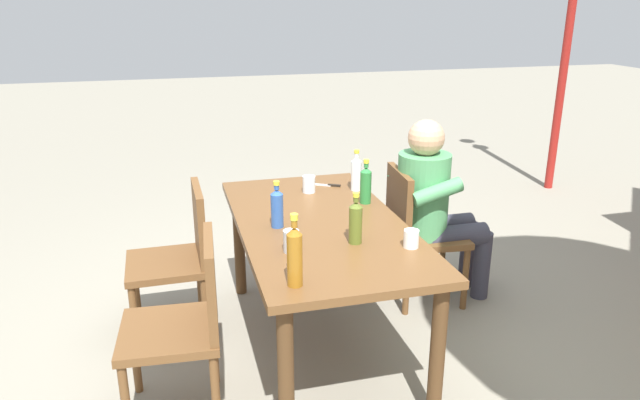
{
  "coord_description": "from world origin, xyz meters",
  "views": [
    {
      "loc": [
        2.79,
        -0.74,
        1.87
      ],
      "look_at": [
        0.0,
        0.0,
        0.87
      ],
      "focal_mm": 33.1,
      "sensor_mm": 36.0,
      "label": 1
    }
  ],
  "objects_px": {
    "table_knife": "(325,185)",
    "backpack_by_near_side": "(324,217)",
    "cup_glass": "(309,184)",
    "dining_table": "(320,238)",
    "bottle_clear": "(356,173)",
    "bottle_amber": "(295,255)",
    "cup_white": "(411,239)",
    "bottle_green": "(366,184)",
    "chair_far_left": "(416,228)",
    "backpack_by_far_side": "(289,225)",
    "chair_near_right": "(187,319)",
    "bottle_olive": "(356,222)",
    "person_in_white_shirt": "(434,202)",
    "cup_steel": "(291,241)",
    "bottle_blue": "(277,207)",
    "chair_near_left": "(180,253)"
  },
  "relations": [
    {
      "from": "bottle_amber",
      "to": "person_in_white_shirt",
      "type": "bearing_deg",
      "value": 132.96
    },
    {
      "from": "cup_white",
      "to": "bottle_green",
      "type": "bearing_deg",
      "value": -179.88
    },
    {
      "from": "dining_table",
      "to": "chair_near_left",
      "type": "relative_size",
      "value": 1.89
    },
    {
      "from": "bottle_amber",
      "to": "cup_steel",
      "type": "xyz_separation_m",
      "value": [
        -0.33,
        0.06,
        -0.08
      ]
    },
    {
      "from": "dining_table",
      "to": "cup_steel",
      "type": "distance_m",
      "value": 0.43
    },
    {
      "from": "bottle_amber",
      "to": "cup_white",
      "type": "height_order",
      "value": "bottle_amber"
    },
    {
      "from": "cup_glass",
      "to": "table_knife",
      "type": "distance_m",
      "value": 0.17
    },
    {
      "from": "dining_table",
      "to": "backpack_by_near_side",
      "type": "xyz_separation_m",
      "value": [
        -1.4,
        0.41,
        -0.43
      ]
    },
    {
      "from": "dining_table",
      "to": "table_knife",
      "type": "relative_size",
      "value": 7.54
    },
    {
      "from": "table_knife",
      "to": "backpack_by_near_side",
      "type": "height_order",
      "value": "table_knife"
    },
    {
      "from": "dining_table",
      "to": "cup_steel",
      "type": "bearing_deg",
      "value": -33.89
    },
    {
      "from": "person_in_white_shirt",
      "to": "backpack_by_near_side",
      "type": "bearing_deg",
      "value": -157.48
    },
    {
      "from": "backpack_by_near_side",
      "to": "cup_glass",
      "type": "bearing_deg",
      "value": -20.66
    },
    {
      "from": "person_in_white_shirt",
      "to": "bottle_green",
      "type": "relative_size",
      "value": 4.58
    },
    {
      "from": "person_in_white_shirt",
      "to": "bottle_olive",
      "type": "bearing_deg",
      "value": -47.3
    },
    {
      "from": "table_knife",
      "to": "bottle_clear",
      "type": "bearing_deg",
      "value": 49.4
    },
    {
      "from": "chair_far_left",
      "to": "chair_near_right",
      "type": "height_order",
      "value": "same"
    },
    {
      "from": "bottle_green",
      "to": "backpack_by_near_side",
      "type": "height_order",
      "value": "bottle_green"
    },
    {
      "from": "bottle_olive",
      "to": "bottle_clear",
      "type": "relative_size",
      "value": 1.0
    },
    {
      "from": "bottle_olive",
      "to": "bottle_blue",
      "type": "distance_m",
      "value": 0.44
    },
    {
      "from": "chair_far_left",
      "to": "backpack_by_far_side",
      "type": "height_order",
      "value": "chair_far_left"
    },
    {
      "from": "chair_near_right",
      "to": "cup_steel",
      "type": "distance_m",
      "value": 0.59
    },
    {
      "from": "chair_far_left",
      "to": "bottle_olive",
      "type": "bearing_deg",
      "value": -42.47
    },
    {
      "from": "bottle_blue",
      "to": "cup_glass",
      "type": "relative_size",
      "value": 2.42
    },
    {
      "from": "bottle_clear",
      "to": "cup_steel",
      "type": "xyz_separation_m",
      "value": [
        0.8,
        -0.58,
        -0.06
      ]
    },
    {
      "from": "bottle_olive",
      "to": "person_in_white_shirt",
      "type": "bearing_deg",
      "value": 132.7
    },
    {
      "from": "bottle_clear",
      "to": "cup_steel",
      "type": "relative_size",
      "value": 2.41
    },
    {
      "from": "bottle_clear",
      "to": "backpack_by_far_side",
      "type": "xyz_separation_m",
      "value": [
        -0.85,
        -0.25,
        -0.64
      ]
    },
    {
      "from": "bottle_green",
      "to": "backpack_by_far_side",
      "type": "bearing_deg",
      "value": -168.33
    },
    {
      "from": "cup_steel",
      "to": "backpack_by_far_side",
      "type": "relative_size",
      "value": 0.23
    },
    {
      "from": "bottle_clear",
      "to": "cup_white",
      "type": "xyz_separation_m",
      "value": [
        0.89,
        -0.02,
        -0.07
      ]
    },
    {
      "from": "bottle_green",
      "to": "backpack_by_near_side",
      "type": "distance_m",
      "value": 1.35
    },
    {
      "from": "table_knife",
      "to": "person_in_white_shirt",
      "type": "bearing_deg",
      "value": 70.73
    },
    {
      "from": "dining_table",
      "to": "backpack_by_far_side",
      "type": "distance_m",
      "value": 1.38
    },
    {
      "from": "cup_white",
      "to": "backpack_by_far_side",
      "type": "distance_m",
      "value": 1.84
    },
    {
      "from": "bottle_olive",
      "to": "bottle_amber",
      "type": "relative_size",
      "value": 0.81
    },
    {
      "from": "person_in_white_shirt",
      "to": "backpack_by_far_side",
      "type": "bearing_deg",
      "value": -141.98
    },
    {
      "from": "dining_table",
      "to": "person_in_white_shirt",
      "type": "xyz_separation_m",
      "value": [
        -0.37,
        0.83,
        0.0
      ]
    },
    {
      "from": "cup_white",
      "to": "backpack_by_far_side",
      "type": "bearing_deg",
      "value": -172.61
    },
    {
      "from": "chair_far_left",
      "to": "cup_glass",
      "type": "height_order",
      "value": "chair_far_left"
    },
    {
      "from": "backpack_by_near_side",
      "to": "backpack_by_far_side",
      "type": "relative_size",
      "value": 1.03
    },
    {
      "from": "dining_table",
      "to": "chair_far_left",
      "type": "xyz_separation_m",
      "value": [
        -0.38,
        0.72,
        -0.16
      ]
    },
    {
      "from": "bottle_green",
      "to": "chair_far_left",
      "type": "bearing_deg",
      "value": 111.53
    },
    {
      "from": "dining_table",
      "to": "bottle_green",
      "type": "relative_size",
      "value": 6.39
    },
    {
      "from": "cup_steel",
      "to": "backpack_by_near_side",
      "type": "xyz_separation_m",
      "value": [
        -1.74,
        0.63,
        -0.58
      ]
    },
    {
      "from": "chair_near_right",
      "to": "bottle_olive",
      "type": "distance_m",
      "value": 0.9
    },
    {
      "from": "dining_table",
      "to": "chair_near_right",
      "type": "distance_m",
      "value": 0.83
    },
    {
      "from": "dining_table",
      "to": "bottle_clear",
      "type": "height_order",
      "value": "bottle_clear"
    },
    {
      "from": "table_knife",
      "to": "backpack_by_far_side",
      "type": "relative_size",
      "value": 0.49
    },
    {
      "from": "bottle_olive",
      "to": "cup_steel",
      "type": "relative_size",
      "value": 2.41
    }
  ]
}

